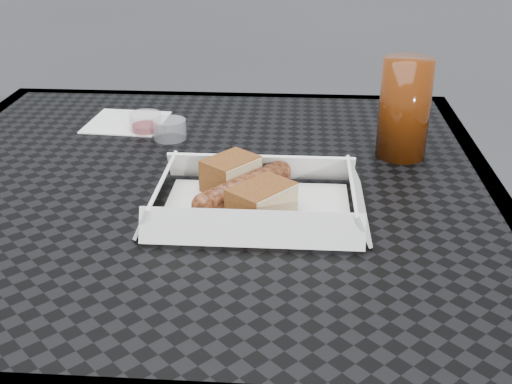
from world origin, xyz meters
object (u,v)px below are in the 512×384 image
(bratwurst, at_px, (244,188))
(drink_glass, at_px, (404,108))
(food_tray, at_px, (257,210))
(patio_table, at_px, (197,231))

(bratwurst, height_order, drink_glass, drink_glass)
(food_tray, bearing_deg, bratwurst, 125.69)
(food_tray, xyz_separation_m, drink_glass, (0.19, 0.19, 0.07))
(bratwurst, relative_size, drink_glass, 0.93)
(bratwurst, bearing_deg, food_tray, -54.31)
(food_tray, xyz_separation_m, bratwurst, (-0.02, 0.02, 0.02))
(food_tray, relative_size, bratwurst, 1.67)
(food_tray, distance_m, drink_glass, 0.28)
(food_tray, height_order, drink_glass, drink_glass)
(patio_table, relative_size, drink_glass, 5.69)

